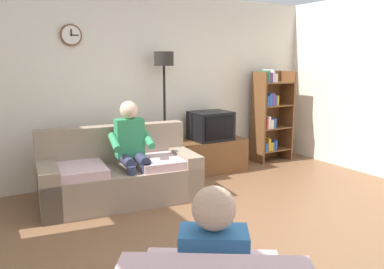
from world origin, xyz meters
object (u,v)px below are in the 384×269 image
bookshelf (270,115)px  person_on_couch (132,146)px  tv_stand (210,155)px  floor_lamp (164,80)px  couch (119,176)px  tv (211,126)px

bookshelf → person_on_couch: size_ratio=1.28×
tv_stand → floor_lamp: size_ratio=0.59×
couch → tv: size_ratio=3.31×
bookshelf → person_on_couch: 2.88m
tv → person_on_couch: person_on_couch is taller
tv_stand → floor_lamp: 1.40m
couch → tv_stand: (1.66, 0.50, -0.06)m
couch → floor_lamp: (0.93, 0.60, 1.14)m
tv_stand → floor_lamp: (-0.73, 0.10, 1.19)m
couch → person_on_couch: (0.13, -0.11, 0.39)m
tv → person_on_couch: size_ratio=0.48×
tv → person_on_couch: bearing=-159.2°
person_on_couch → tv: bearing=20.8°
tv_stand → bookshelf: (1.27, 0.07, 0.55)m
couch → tv_stand: couch is taller
tv → person_on_couch: (-1.53, -0.58, -0.04)m
tv_stand → tv: size_ratio=1.83×
floor_lamp → couch: bearing=-147.4°
couch → person_on_couch: bearing=-39.4°
bookshelf → floor_lamp: size_ratio=0.86×
floor_lamp → person_on_couch: size_ratio=1.49×
tv_stand → tv: (0.00, -0.02, 0.48)m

